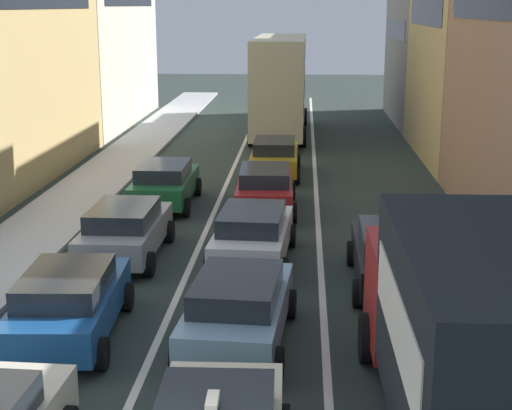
{
  "coord_description": "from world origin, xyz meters",
  "views": [
    {
      "loc": [
        1.19,
        -7.42,
        6.61
      ],
      "look_at": [
        0.0,
        12.0,
        1.6
      ],
      "focal_mm": 54.47,
      "sensor_mm": 36.0,
      "label": 1
    }
  ],
  "objects_px": {
    "sedan_left_lane_third": "(125,230)",
    "sedan_centre_lane_second": "(238,307)",
    "wagon_left_lane_second": "(69,302)",
    "sedan_centre_lane_fifth": "(275,156)",
    "coupe_centre_lane_fourth": "(265,188)",
    "removalist_box_truck": "(470,329)",
    "sedan_right_lane_behind_truck": "(393,254)",
    "sedan_left_lane_fourth": "(165,183)",
    "bus_mid_queue_primary": "(280,82)",
    "hatchback_centre_lane_third": "(253,234)"
  },
  "relations": [
    {
      "from": "sedan_left_lane_third",
      "to": "sedan_right_lane_behind_truck",
      "type": "height_order",
      "value": "same"
    },
    {
      "from": "sedan_centre_lane_second",
      "to": "sedan_left_lane_fourth",
      "type": "xyz_separation_m",
      "value": [
        -3.42,
        10.98,
        0.0
      ]
    },
    {
      "from": "wagon_left_lane_second",
      "to": "removalist_box_truck",
      "type": "bearing_deg",
      "value": -120.01
    },
    {
      "from": "sedan_right_lane_behind_truck",
      "to": "bus_mid_queue_primary",
      "type": "xyz_separation_m",
      "value": [
        -3.43,
        22.08,
        2.03
      ]
    },
    {
      "from": "coupe_centre_lane_fourth",
      "to": "sedan_right_lane_behind_truck",
      "type": "distance_m",
      "value": 7.69
    },
    {
      "from": "hatchback_centre_lane_third",
      "to": "sedan_centre_lane_fifth",
      "type": "relative_size",
      "value": 1.02
    },
    {
      "from": "sedan_left_lane_third",
      "to": "sedan_left_lane_fourth",
      "type": "relative_size",
      "value": 1.0
    },
    {
      "from": "wagon_left_lane_second",
      "to": "sedan_left_lane_third",
      "type": "xyz_separation_m",
      "value": [
        -0.03,
        5.23,
        0.0
      ]
    },
    {
      "from": "sedan_left_lane_third",
      "to": "coupe_centre_lane_fourth",
      "type": "height_order",
      "value": "same"
    },
    {
      "from": "coupe_centre_lane_fourth",
      "to": "sedan_centre_lane_fifth",
      "type": "height_order",
      "value": "same"
    },
    {
      "from": "removalist_box_truck",
      "to": "sedan_centre_lane_fifth",
      "type": "relative_size",
      "value": 1.79
    },
    {
      "from": "sedan_centre_lane_second",
      "to": "sedan_left_lane_fourth",
      "type": "distance_m",
      "value": 11.5
    },
    {
      "from": "removalist_box_truck",
      "to": "bus_mid_queue_primary",
      "type": "height_order",
      "value": "bus_mid_queue_primary"
    },
    {
      "from": "sedan_left_lane_third",
      "to": "sedan_centre_lane_fifth",
      "type": "bearing_deg",
      "value": -18.44
    },
    {
      "from": "wagon_left_lane_second",
      "to": "sedan_centre_lane_fifth",
      "type": "bearing_deg",
      "value": -15.95
    },
    {
      "from": "removalist_box_truck",
      "to": "sedan_left_lane_third",
      "type": "distance_m",
      "value": 11.5
    },
    {
      "from": "coupe_centre_lane_fourth",
      "to": "sedan_left_lane_fourth",
      "type": "height_order",
      "value": "same"
    },
    {
      "from": "removalist_box_truck",
      "to": "hatchback_centre_lane_third",
      "type": "height_order",
      "value": "removalist_box_truck"
    },
    {
      "from": "hatchback_centre_lane_third",
      "to": "bus_mid_queue_primary",
      "type": "height_order",
      "value": "bus_mid_queue_primary"
    },
    {
      "from": "sedan_left_lane_fourth",
      "to": "sedan_centre_lane_fifth",
      "type": "bearing_deg",
      "value": -35.84
    },
    {
      "from": "coupe_centre_lane_fourth",
      "to": "bus_mid_queue_primary",
      "type": "xyz_separation_m",
      "value": [
        0.01,
        15.2,
        2.03
      ]
    },
    {
      "from": "sedan_left_lane_third",
      "to": "bus_mid_queue_primary",
      "type": "height_order",
      "value": "bus_mid_queue_primary"
    },
    {
      "from": "sedan_centre_lane_fifth",
      "to": "sedan_right_lane_behind_truck",
      "type": "distance_m",
      "value": 12.77
    },
    {
      "from": "coupe_centre_lane_fourth",
      "to": "bus_mid_queue_primary",
      "type": "relative_size",
      "value": 0.41
    },
    {
      "from": "sedan_left_lane_third",
      "to": "sedan_centre_lane_second",
      "type": "bearing_deg",
      "value": -146.45
    },
    {
      "from": "wagon_left_lane_second",
      "to": "sedan_right_lane_behind_truck",
      "type": "distance_m",
      "value": 7.75
    },
    {
      "from": "sedan_centre_lane_second",
      "to": "wagon_left_lane_second",
      "type": "relative_size",
      "value": 1.0
    },
    {
      "from": "sedan_right_lane_behind_truck",
      "to": "sedan_left_lane_third",
      "type": "bearing_deg",
      "value": 76.71
    },
    {
      "from": "wagon_left_lane_second",
      "to": "sedan_right_lane_behind_truck",
      "type": "xyz_separation_m",
      "value": [
        6.91,
        3.51,
        0.0
      ]
    },
    {
      "from": "sedan_centre_lane_second",
      "to": "bus_mid_queue_primary",
      "type": "distance_m",
      "value": 25.77
    },
    {
      "from": "coupe_centre_lane_fourth",
      "to": "sedan_centre_lane_fifth",
      "type": "distance_m",
      "value": 5.45
    },
    {
      "from": "sedan_centre_lane_second",
      "to": "sedan_left_lane_third",
      "type": "relative_size",
      "value": 1.02
    },
    {
      "from": "wagon_left_lane_second",
      "to": "sedan_centre_lane_fifth",
      "type": "xyz_separation_m",
      "value": [
        3.58,
        15.84,
        0.0
      ]
    },
    {
      "from": "sedan_left_lane_third",
      "to": "removalist_box_truck",
      "type": "bearing_deg",
      "value": -140.48
    },
    {
      "from": "sedan_left_lane_third",
      "to": "wagon_left_lane_second",
      "type": "bearing_deg",
      "value": -179.37
    },
    {
      "from": "sedan_left_lane_third",
      "to": "bus_mid_queue_primary",
      "type": "xyz_separation_m",
      "value": [
        3.5,
        20.37,
        2.03
      ]
    },
    {
      "from": "removalist_box_truck",
      "to": "sedan_right_lane_behind_truck",
      "type": "xyz_separation_m",
      "value": [
        -0.29,
        7.15,
        -1.18
      ]
    },
    {
      "from": "wagon_left_lane_second",
      "to": "sedan_left_lane_third",
      "type": "distance_m",
      "value": 5.23
    },
    {
      "from": "sedan_left_lane_third",
      "to": "sedan_centre_lane_fifth",
      "type": "xyz_separation_m",
      "value": [
        3.6,
        10.61,
        0.0
      ]
    },
    {
      "from": "sedan_centre_lane_second",
      "to": "sedan_left_lane_fourth",
      "type": "relative_size",
      "value": 1.02
    },
    {
      "from": "sedan_centre_lane_second",
      "to": "hatchback_centre_lane_third",
      "type": "relative_size",
      "value": 1.0
    },
    {
      "from": "removalist_box_truck",
      "to": "bus_mid_queue_primary",
      "type": "distance_m",
      "value": 29.48
    },
    {
      "from": "sedan_left_lane_fourth",
      "to": "coupe_centre_lane_fourth",
      "type": "bearing_deg",
      "value": -98.54
    },
    {
      "from": "coupe_centre_lane_fourth",
      "to": "sedan_right_lane_behind_truck",
      "type": "height_order",
      "value": "same"
    },
    {
      "from": "removalist_box_truck",
      "to": "sedan_centre_lane_second",
      "type": "xyz_separation_m",
      "value": [
        -3.74,
        3.54,
        -1.18
      ]
    },
    {
      "from": "hatchback_centre_lane_third",
      "to": "coupe_centre_lane_fourth",
      "type": "distance_m",
      "value": 5.36
    },
    {
      "from": "coupe_centre_lane_fourth",
      "to": "sedan_left_lane_fourth",
      "type": "relative_size",
      "value": 1.01
    },
    {
      "from": "coupe_centre_lane_fourth",
      "to": "removalist_box_truck",
      "type": "bearing_deg",
      "value": -166.79
    },
    {
      "from": "wagon_left_lane_second",
      "to": "bus_mid_queue_primary",
      "type": "distance_m",
      "value": 25.91
    },
    {
      "from": "sedan_centre_lane_second",
      "to": "sedan_left_lane_fourth",
      "type": "height_order",
      "value": "same"
    }
  ]
}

